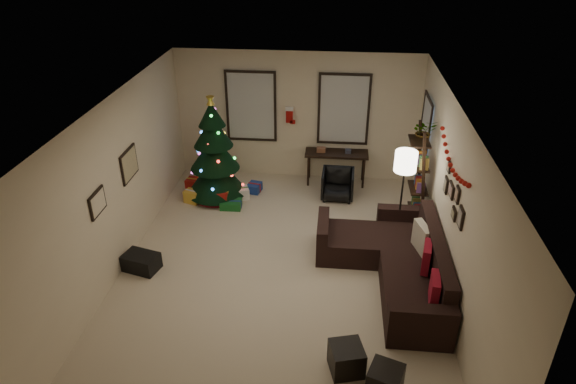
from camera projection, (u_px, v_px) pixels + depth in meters
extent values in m
plane|color=beige|center=(278.00, 273.00, 8.05)|extent=(7.00, 7.00, 0.00)
plane|color=white|center=(276.00, 111.00, 6.75)|extent=(7.00, 7.00, 0.00)
plane|color=beige|center=(297.00, 117.00, 10.46)|extent=(5.00, 0.00, 5.00)
plane|color=beige|center=(113.00, 191.00, 7.62)|extent=(0.00, 7.00, 7.00)
plane|color=beige|center=(452.00, 208.00, 7.18)|extent=(0.00, 7.00, 7.00)
cube|color=#728CB2|center=(251.00, 106.00, 10.42)|extent=(0.94, 0.02, 1.35)
cube|color=beige|center=(251.00, 106.00, 10.42)|extent=(0.94, 0.03, 1.35)
cube|color=#728CB2|center=(344.00, 109.00, 10.25)|extent=(0.94, 0.02, 1.35)
cube|color=beige|center=(344.00, 109.00, 10.25)|extent=(0.94, 0.03, 1.35)
cube|color=#728CB2|center=(426.00, 131.00, 9.34)|extent=(0.05, 0.27, 1.17)
cube|color=beige|center=(426.00, 131.00, 9.34)|extent=(0.05, 0.45, 1.17)
cylinder|color=black|center=(217.00, 191.00, 10.19)|extent=(0.09, 0.09, 0.26)
cone|color=black|center=(216.00, 174.00, 10.00)|extent=(1.17, 1.17, 0.82)
cone|color=black|center=(214.00, 152.00, 9.78)|extent=(0.96, 0.96, 0.69)
cone|color=black|center=(213.00, 131.00, 9.57)|extent=(0.76, 0.76, 0.60)
cone|color=black|center=(211.00, 114.00, 9.41)|extent=(0.52, 0.52, 0.47)
cylinder|color=maroon|center=(218.00, 196.00, 10.24)|extent=(0.94, 0.94, 0.03)
cube|color=maroon|center=(193.00, 185.00, 10.39)|extent=(0.26, 0.26, 0.28)
cube|color=#14591E|center=(231.00, 204.00, 9.82)|extent=(0.40, 0.30, 0.15)
cube|color=gold|center=(192.00, 196.00, 9.99)|extent=(0.30, 0.22, 0.25)
cube|color=navy|center=(254.00, 188.00, 10.39)|extent=(0.25, 0.30, 0.18)
cube|color=silver|center=(240.00, 193.00, 10.14)|extent=(0.35, 0.28, 0.22)
cube|color=maroon|center=(222.00, 198.00, 9.88)|extent=(0.28, 0.25, 0.30)
cube|color=black|center=(409.00, 274.00, 7.70)|extent=(0.88, 2.33, 0.41)
cube|color=black|center=(436.00, 252.00, 7.46)|extent=(0.20, 2.33, 0.46)
cube|color=black|center=(421.00, 327.00, 6.53)|extent=(0.88, 0.20, 0.64)
cube|color=black|center=(402.00, 223.00, 8.75)|extent=(0.88, 0.20, 0.64)
cube|color=black|center=(353.00, 244.00, 8.41)|extent=(0.83, 0.88, 0.41)
cube|color=black|center=(323.00, 236.00, 8.39)|extent=(0.18, 0.88, 0.64)
cube|color=maroon|center=(434.00, 290.00, 6.70)|extent=(0.16, 0.42, 0.41)
cube|color=maroon|center=(427.00, 257.00, 7.35)|extent=(0.19, 0.42, 0.41)
cube|color=#C2B49D|center=(422.00, 238.00, 7.80)|extent=(0.24, 0.47, 0.45)
cube|color=black|center=(346.00, 359.00, 6.24)|extent=(0.48, 0.48, 0.38)
cube|color=black|center=(385.00, 381.00, 5.96)|extent=(0.49, 0.49, 0.36)
cube|color=black|center=(337.00, 153.00, 10.46)|extent=(1.30, 0.46, 0.05)
cylinder|color=black|center=(308.00, 171.00, 10.52)|extent=(0.05, 0.05, 0.65)
cylinder|color=black|center=(309.00, 164.00, 10.84)|extent=(0.05, 0.05, 0.65)
cylinder|color=black|center=(363.00, 174.00, 10.42)|extent=(0.05, 0.05, 0.65)
cylinder|color=black|center=(363.00, 166.00, 10.74)|extent=(0.05, 0.05, 0.65)
imported|color=black|center=(338.00, 184.00, 10.07)|extent=(0.59, 0.56, 0.59)
cube|color=black|center=(423.00, 187.00, 8.51)|extent=(0.05, 0.05, 1.98)
cube|color=black|center=(419.00, 173.00, 8.97)|extent=(0.05, 0.05, 1.98)
cube|color=black|center=(415.00, 210.00, 9.03)|extent=(0.30, 0.55, 0.03)
cube|color=black|center=(418.00, 188.00, 8.82)|extent=(0.30, 0.55, 0.03)
cube|color=black|center=(421.00, 165.00, 8.61)|extent=(0.30, 0.55, 0.03)
cube|color=black|center=(425.00, 142.00, 8.40)|extent=(0.30, 0.55, 0.03)
imported|color=#4C4C4C|center=(424.00, 128.00, 8.54)|extent=(0.59, 0.53, 0.57)
cylinder|color=black|center=(396.00, 240.00, 8.83)|extent=(0.30, 0.30, 0.03)
cylinder|color=black|center=(400.00, 204.00, 8.48)|extent=(0.03, 0.03, 1.43)
cylinder|color=white|center=(406.00, 161.00, 8.10)|extent=(0.36, 0.36, 0.34)
cube|color=black|center=(129.00, 164.00, 8.13)|extent=(0.04, 0.60, 0.50)
cube|color=tan|center=(129.00, 164.00, 8.13)|extent=(0.01, 0.54, 0.45)
cube|color=black|center=(97.00, 203.00, 7.09)|extent=(0.04, 0.45, 0.35)
cube|color=beige|center=(97.00, 203.00, 7.09)|extent=(0.01, 0.41, 0.31)
cube|color=black|center=(461.00, 218.00, 6.57)|extent=(0.03, 0.22, 0.28)
cube|color=black|center=(458.00, 195.00, 6.80)|extent=(0.03, 0.18, 0.22)
cube|color=black|center=(454.00, 214.00, 6.94)|extent=(0.03, 0.20, 0.16)
cube|color=black|center=(451.00, 190.00, 7.16)|extent=(0.03, 0.26, 0.20)
cube|color=black|center=(446.00, 185.00, 7.52)|extent=(0.03, 0.18, 0.24)
cube|color=black|center=(449.00, 167.00, 7.37)|extent=(0.03, 0.16, 0.16)
cube|color=#990F0C|center=(289.00, 116.00, 10.35)|extent=(0.14, 0.04, 0.30)
cube|color=white|center=(289.00, 109.00, 10.28)|extent=(0.16, 0.05, 0.08)
cube|color=#990F0C|center=(293.00, 122.00, 10.41)|extent=(0.10, 0.04, 0.08)
cube|color=#990F0C|center=(306.00, 110.00, 10.45)|extent=(0.14, 0.04, 0.30)
cube|color=white|center=(306.00, 103.00, 10.38)|extent=(0.16, 0.05, 0.08)
cube|color=#990F0C|center=(309.00, 116.00, 10.51)|extent=(0.10, 0.04, 0.08)
cube|color=black|center=(141.00, 262.00, 8.08)|extent=(0.62, 0.49, 0.27)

